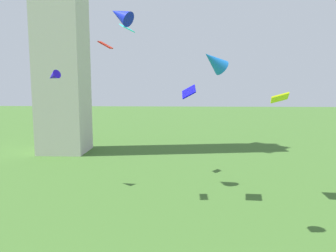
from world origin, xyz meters
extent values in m
cube|color=red|center=(-5.15, 24.77, 11.09)|extent=(0.92, 1.43, 0.64)
cube|color=#1DE4DF|center=(-4.82, 31.94, 13.36)|extent=(1.40, 1.52, 0.79)
cone|color=blue|center=(1.77, 19.44, 9.66)|extent=(1.80, 1.54, 1.46)
cube|color=yellow|center=(7.08, 25.69, 7.45)|extent=(1.55, 1.83, 0.92)
cone|color=#1020BD|center=(-4.69, 28.08, 13.73)|extent=(2.44, 2.03, 1.90)
cone|color=#2611E4|center=(-10.11, 27.86, 9.04)|extent=(1.40, 1.25, 1.03)
cube|color=#0B09EC|center=(0.60, 25.16, 7.90)|extent=(0.95, 1.57, 1.03)
camera|label=1|loc=(0.10, 1.86, 8.54)|focal=35.23mm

